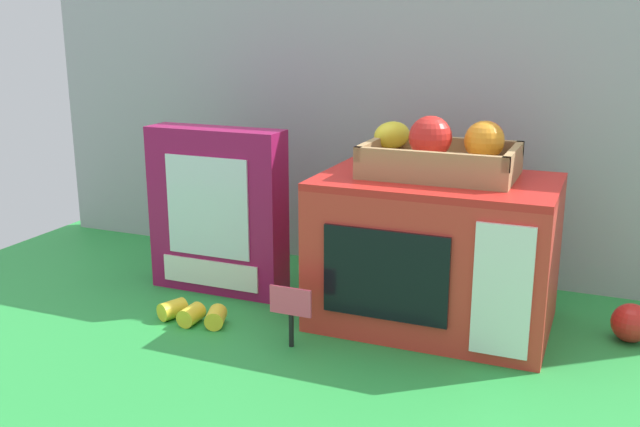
# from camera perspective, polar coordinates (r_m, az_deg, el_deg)

# --- Properties ---
(ground_plane) EXTENTS (1.70, 1.70, 0.00)m
(ground_plane) POSITION_cam_1_polar(r_m,az_deg,el_deg) (1.32, 2.50, -7.34)
(ground_plane) COLOR green
(ground_plane) RESTS_ON ground
(display_back_panel) EXTENTS (1.61, 0.03, 0.71)m
(display_back_panel) POSITION_cam_1_polar(r_m,az_deg,el_deg) (1.46, 5.98, 9.10)
(display_back_panel) COLOR #A0A3A8
(display_back_panel) RESTS_ON ground
(toy_microwave) EXTENTS (0.39, 0.26, 0.25)m
(toy_microwave) POSITION_cam_1_polar(r_m,az_deg,el_deg) (1.22, 9.05, -3.02)
(toy_microwave) COLOR red
(toy_microwave) RESTS_ON ground
(food_groups_crate) EXTENTS (0.26, 0.19, 0.10)m
(food_groups_crate) POSITION_cam_1_polar(r_m,az_deg,el_deg) (1.21, 9.79, 4.73)
(food_groups_crate) COLOR #A37F51
(food_groups_crate) RESTS_ON toy_microwave
(cookie_set_box) EXTENTS (0.26, 0.07, 0.31)m
(cookie_set_box) POSITION_cam_1_polar(r_m,az_deg,el_deg) (1.36, -8.13, 0.19)
(cookie_set_box) COLOR #99144C
(cookie_set_box) RESTS_ON ground
(price_sign) EXTENTS (0.07, 0.01, 0.10)m
(price_sign) POSITION_cam_1_polar(r_m,az_deg,el_deg) (1.14, -2.34, -7.46)
(price_sign) COLOR black
(price_sign) RESTS_ON ground
(loose_toy_banana) EXTENTS (0.13, 0.06, 0.03)m
(loose_toy_banana) POSITION_cam_1_polar(r_m,az_deg,el_deg) (1.26, -10.02, -7.84)
(loose_toy_banana) COLOR yellow
(loose_toy_banana) RESTS_ON ground
(loose_toy_apple) EXTENTS (0.06, 0.06, 0.06)m
(loose_toy_apple) POSITION_cam_1_polar(r_m,az_deg,el_deg) (1.27, 23.44, -7.96)
(loose_toy_apple) COLOR red
(loose_toy_apple) RESTS_ON ground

